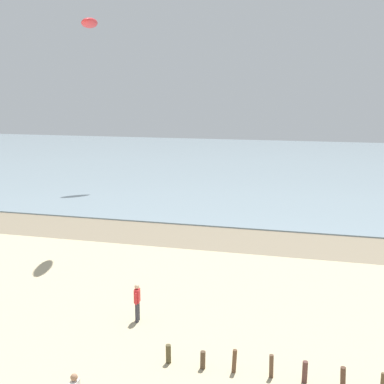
% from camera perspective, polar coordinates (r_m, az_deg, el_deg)
% --- Properties ---
extents(wet_sand_strip, '(120.00, 5.67, 0.01)m').
position_cam_1_polar(wet_sand_strip, '(34.12, 7.23, -5.60)').
color(wet_sand_strip, '#84755B').
rests_on(wet_sand_strip, ground).
extents(sea, '(160.00, 70.00, 0.10)m').
position_cam_1_polar(sea, '(71.04, 11.38, 3.10)').
color(sea, '#7F939E').
rests_on(sea, ground).
extents(groyne_mid, '(12.59, 0.32, 0.88)m').
position_cam_1_polar(groyne_mid, '(18.73, 16.79, -19.60)').
color(groyne_mid, brown).
rests_on(groyne_mid, ground).
extents(person_nearest_camera, '(0.27, 0.56, 1.71)m').
position_cam_1_polar(person_nearest_camera, '(22.39, -6.27, -12.30)').
color(person_nearest_camera, '#383842').
rests_on(person_nearest_camera, ground).
extents(kite_aloft_5, '(1.71, 2.98, 0.70)m').
position_cam_1_polar(kite_aloft_5, '(33.06, -11.61, 18.37)').
color(kite_aloft_5, red).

